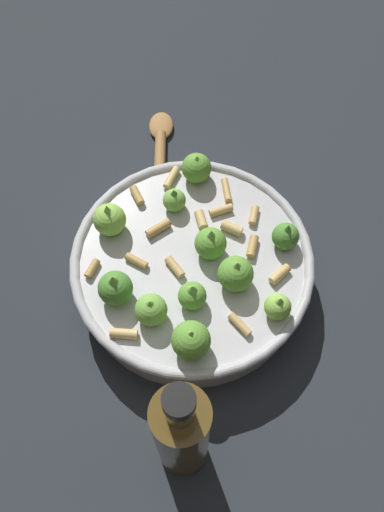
{
  "coord_description": "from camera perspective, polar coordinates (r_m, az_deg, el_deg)",
  "views": [
    {
      "loc": [
        -0.21,
        0.22,
        0.65
      ],
      "look_at": [
        0.0,
        0.0,
        0.07
      ],
      "focal_mm": 38.9,
      "sensor_mm": 36.0,
      "label": 1
    }
  ],
  "objects": [
    {
      "name": "cooking_pan",
      "position": [
        0.68,
        -0.04,
        -1.2
      ],
      "size": [
        0.3,
        0.3,
        0.11
      ],
      "color": "#B7B7BC",
      "rests_on": "ground"
    },
    {
      "name": "olive_oil_bottle",
      "position": [
        0.55,
        -1.05,
        -17.88
      ],
      "size": [
        0.05,
        0.05,
        0.25
      ],
      "color": "#4C3814",
      "rests_on": "ground"
    },
    {
      "name": "wooden_spoon",
      "position": [
        0.8,
        -3.37,
        8.54
      ],
      "size": [
        0.2,
        0.2,
        0.02
      ],
      "color": "#9E703D",
      "rests_on": "ground"
    },
    {
      "name": "ground_plane",
      "position": [
        0.72,
        0.0,
        -2.47
      ],
      "size": [
        2.4,
        2.4,
        0.0
      ],
      "primitive_type": "plane",
      "color": "#23282D"
    }
  ]
}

